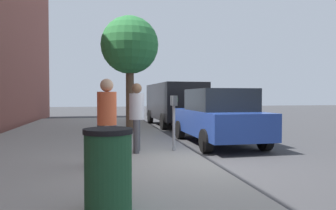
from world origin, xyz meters
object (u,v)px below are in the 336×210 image
(street_tree, at_px, (130,46))
(trash_bin, at_px, (108,171))
(pedestrian_bystander, at_px, (107,115))
(parked_sedan_near, at_px, (218,116))
(parking_meter, at_px, (174,111))
(parked_van_far, at_px, (174,102))
(traffic_signal, at_px, (130,78))
(pedestrian_at_meter, at_px, (137,112))

(street_tree, distance_m, trash_bin, 9.22)
(pedestrian_bystander, relative_size, trash_bin, 1.72)
(street_tree, bearing_deg, parked_sedan_near, -140.36)
(parking_meter, bearing_deg, parked_van_far, -12.81)
(traffic_signal, bearing_deg, parking_meter, -177.92)
(parking_meter, relative_size, trash_bin, 1.40)
(parking_meter, distance_m, parked_van_far, 8.18)
(pedestrian_at_meter, xyz_separation_m, traffic_signal, (9.67, -0.60, 1.42))
(street_tree, distance_m, traffic_signal, 5.03)
(pedestrian_at_meter, bearing_deg, traffic_signal, 96.07)
(parking_meter, height_order, pedestrian_bystander, pedestrian_bystander)
(parking_meter, relative_size, pedestrian_at_meter, 0.82)
(traffic_signal, bearing_deg, pedestrian_bystander, 173.13)
(street_tree, bearing_deg, pedestrian_at_meter, 177.38)
(street_tree, bearing_deg, trash_bin, 173.67)
(pedestrian_bystander, relative_size, parked_sedan_near, 0.39)
(parked_sedan_near, bearing_deg, parking_meter, 132.13)
(parking_meter, height_order, parked_sedan_near, parked_sedan_near)
(pedestrian_at_meter, xyz_separation_m, parked_sedan_near, (1.67, -2.77, -0.26))
(street_tree, xyz_separation_m, traffic_signal, (4.93, -0.38, -0.96))
(trash_bin, bearing_deg, pedestrian_bystander, -0.20)
(parked_van_far, distance_m, trash_bin, 12.49)
(traffic_signal, bearing_deg, pedestrian_at_meter, 176.44)
(pedestrian_at_meter, height_order, parked_sedan_near, pedestrian_at_meter)
(parking_meter, bearing_deg, pedestrian_bystander, 131.49)
(traffic_signal, relative_size, trash_bin, 3.56)
(street_tree, relative_size, trash_bin, 4.53)
(parked_van_far, bearing_deg, trash_bin, 163.63)
(pedestrian_at_meter, relative_size, parked_sedan_near, 0.39)
(traffic_signal, height_order, trash_bin, traffic_signal)
(parking_meter, xyz_separation_m, pedestrian_at_meter, (-0.03, 0.95, -0.01))
(parking_meter, distance_m, traffic_signal, 9.76)
(parked_van_far, xyz_separation_m, traffic_signal, (1.67, 2.16, 1.32))
(parked_sedan_near, xyz_separation_m, traffic_signal, (8.01, 2.17, 1.68))
(pedestrian_bystander, bearing_deg, parked_sedan_near, 2.26)
(pedestrian_at_meter, height_order, pedestrian_bystander, pedestrian_bystander)
(street_tree, bearing_deg, pedestrian_bystander, 171.24)
(parked_sedan_near, bearing_deg, trash_bin, 148.02)
(parked_van_far, bearing_deg, pedestrian_bystander, 159.68)
(street_tree, height_order, traffic_signal, street_tree)
(pedestrian_at_meter, bearing_deg, pedestrian_bystander, -107.09)
(parked_sedan_near, distance_m, street_tree, 4.79)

